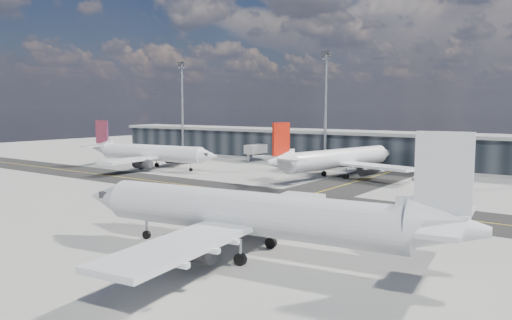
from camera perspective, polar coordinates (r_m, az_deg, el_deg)
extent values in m
plane|color=gray|center=(89.65, -6.69, -3.58)|extent=(300.00, 300.00, 0.00)
cube|color=black|center=(92.59, -5.02, -3.25)|extent=(180.00, 14.00, 0.02)
cube|color=black|center=(109.52, 13.00, -1.94)|extent=(14.00, 50.00, 0.02)
cube|color=yellow|center=(92.59, -5.02, -3.24)|extent=(180.00, 0.25, 0.01)
cube|color=yellow|center=(109.52, 13.00, -1.93)|extent=(0.25, 50.00, 0.01)
cube|color=black|center=(134.62, 9.28, 1.31)|extent=(150.00, 12.00, 8.00)
cube|color=gray|center=(134.34, 9.31, 3.18)|extent=(152.00, 13.00, 0.80)
cube|color=gray|center=(134.96, 9.26, -0.21)|extent=(150.00, 12.20, 0.80)
cube|color=gray|center=(138.08, 0.33, 1.30)|extent=(3.00, 10.00, 2.40)
cylinder|color=gray|center=(134.27, -0.90, 0.18)|extent=(0.60, 0.60, 2.40)
cube|color=gray|center=(116.58, 20.79, 0.03)|extent=(3.00, 10.00, 2.40)
cylinder|color=gray|center=(112.04, 20.08, -1.36)|extent=(0.60, 0.60, 2.40)
cylinder|color=gray|center=(157.63, -8.42, 5.65)|extent=(0.70, 0.70, 28.00)
cube|color=#2D2D30|center=(158.18, -8.50, 10.80)|extent=(2.50, 0.50, 1.40)
cylinder|color=gray|center=(127.95, 7.95, 5.58)|extent=(0.70, 0.70, 28.00)
cube|color=#2D2D30|center=(128.63, 8.05, 11.91)|extent=(2.50, 0.50, 1.40)
cylinder|color=white|center=(124.38, -11.82, 0.83)|extent=(29.43, 7.43, 3.89)
cone|color=white|center=(114.36, -5.51, 0.48)|extent=(5.30, 4.46, 3.89)
cone|color=white|center=(135.99, -17.29, 1.37)|extent=(6.27, 4.57, 3.89)
cube|color=white|center=(123.84, -11.47, 0.36)|extent=(8.87, 33.41, 0.49)
cylinder|color=#2D2D30|center=(127.83, -9.44, 0.09)|extent=(4.33, 2.72, 2.24)
cylinder|color=#2D2D30|center=(118.94, -12.91, -0.42)|extent=(4.33, 2.72, 2.24)
cube|color=silver|center=(127.76, -9.45, 0.44)|extent=(1.98, 0.62, 0.78)
cube|color=silver|center=(118.85, -12.92, -0.05)|extent=(1.98, 0.62, 0.78)
cube|color=#622646|center=(135.38, -17.20, 3.08)|extent=(4.11, 0.93, 6.03)
cube|color=white|center=(135.94, -17.30, 1.61)|extent=(4.13, 11.92, 0.34)
cube|color=#2D2D30|center=(114.59, -5.71, 0.69)|extent=(2.19, 2.36, 0.68)
cylinder|color=gray|center=(117.44, -7.46, -0.73)|extent=(0.26, 0.26, 1.95)
cylinder|color=black|center=(117.53, -7.45, -1.09)|extent=(0.91, 0.44, 0.88)
cylinder|color=black|center=(127.56, -11.27, -0.55)|extent=(1.12, 0.61, 1.07)
cylinder|color=black|center=(123.18, -13.01, -0.82)|extent=(1.12, 0.61, 1.07)
cylinder|color=white|center=(107.95, 9.37, 0.19)|extent=(10.38, 30.61, 4.06)
cone|color=white|center=(121.86, 14.44, 0.74)|extent=(5.04, 5.81, 4.06)
cone|color=white|center=(94.71, 2.66, -0.18)|extent=(5.25, 6.81, 4.06)
cube|color=white|center=(108.85, 9.70, -0.31)|extent=(34.79, 12.23, 0.51)
cylinder|color=#2D2D30|center=(113.58, 7.59, -0.58)|extent=(3.18, 4.66, 2.33)
cylinder|color=#2D2D30|center=(106.17, 12.60, -1.13)|extent=(3.18, 4.66, 2.33)
cube|color=silver|center=(113.49, 7.60, -0.17)|extent=(0.82, 2.07, 0.81)
cube|color=silver|center=(106.08, 12.61, -0.70)|extent=(0.82, 2.07, 0.81)
cube|color=red|center=(94.70, 2.89, 2.41)|extent=(1.34, 4.26, 6.29)
cube|color=white|center=(94.65, 2.67, 0.19)|extent=(12.50, 5.34, 0.36)
cube|color=#2D2D30|center=(121.41, 14.31, 0.92)|extent=(2.61, 2.45, 0.71)
cylinder|color=gray|center=(117.98, 13.04, -0.78)|extent=(0.29, 0.29, 2.03)
cylinder|color=black|center=(118.07, 13.03, -1.15)|extent=(0.54, 0.97, 0.91)
cylinder|color=black|center=(109.49, 7.76, -1.55)|extent=(0.73, 1.20, 1.12)
cylinder|color=black|center=(105.71, 10.29, -1.86)|extent=(0.73, 1.20, 1.12)
cylinder|color=silver|center=(50.46, -1.04, -6.05)|extent=(32.99, 8.71, 4.36)
cone|color=silver|center=(61.48, -16.36, -4.11)|extent=(5.99, 5.05, 4.36)
cone|color=silver|center=(44.51, 21.13, -7.25)|extent=(7.07, 5.20, 4.36)
cube|color=silver|center=(51.23, -2.11, -7.12)|extent=(10.37, 37.45, 0.54)
cylinder|color=#2D2D30|center=(46.78, -7.37, -9.97)|extent=(4.87, 3.10, 2.51)
cylinder|color=#2D2D30|center=(57.59, 0.24, -6.86)|extent=(4.87, 3.10, 2.51)
cube|color=silver|center=(46.55, -7.39, -8.93)|extent=(2.22, 0.72, 0.87)
cube|color=silver|center=(57.40, 0.24, -6.01)|extent=(2.22, 0.72, 0.87)
cube|color=silver|center=(43.79, 20.65, -1.36)|extent=(4.60, 1.10, 6.76)
cube|color=silver|center=(44.37, 21.17, -6.42)|extent=(4.78, 13.37, 0.38)
cube|color=#2D2D30|center=(61.03, -16.00, -3.75)|extent=(2.48, 2.67, 0.76)
cylinder|color=gray|center=(58.48, -12.41, -7.57)|extent=(0.29, 0.29, 2.18)
cylinder|color=black|center=(58.67, -12.39, -8.35)|extent=(1.02, 0.51, 0.98)
cylinder|color=black|center=(48.15, -1.81, -11.28)|extent=(1.26, 0.70, 1.20)
cylinder|color=black|center=(53.68, 1.72, -9.44)|extent=(1.26, 0.70, 1.20)
cube|color=yellow|center=(80.29, -4.26, -4.18)|extent=(2.81, 1.33, 0.65)
cube|color=yellow|center=(79.65, -3.80, -3.82)|extent=(1.04, 1.22, 0.84)
cube|color=black|center=(79.59, -3.80, -3.58)|extent=(0.94, 1.17, 0.23)
cylinder|color=black|center=(80.22, -3.46, -4.45)|extent=(0.66, 0.24, 0.65)
cylinder|color=black|center=(79.31, -4.02, -4.58)|extent=(0.66, 0.24, 0.65)
cylinder|color=black|center=(81.41, -4.48, -4.31)|extent=(0.66, 0.24, 0.65)
cylinder|color=black|center=(80.51, -5.04, -4.43)|extent=(0.66, 0.24, 0.65)
imported|color=white|center=(109.00, 18.21, -1.76)|extent=(3.29, 5.34, 1.38)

